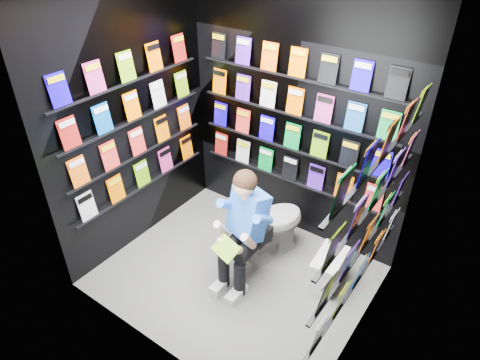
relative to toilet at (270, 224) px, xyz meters
The scene contains 13 objects.
floor 0.61m from the toilet, 99.47° to the right, with size 2.40×2.40×0.00m, color slate.
wall_back 1.07m from the toilet, 98.89° to the left, with size 2.40×0.04×2.60m, color black.
wall_front 1.75m from the toilet, 93.11° to the right, with size 2.40×0.04×2.60m, color black.
wall_left 1.66m from the toilet, 159.30° to the right, with size 0.04×2.00×2.60m, color black.
wall_right 1.54m from the toilet, 23.39° to the right, with size 0.04×2.00×2.60m, color black.
comics_back 1.06m from the toilet, 99.43° to the left, with size 2.10×0.06×1.37m, color red, non-canonical shape.
comics_left 1.64m from the toilet, 158.84° to the right, with size 0.06×1.70×1.37m, color red, non-canonical shape.
comics_right 1.52m from the toilet, 23.96° to the right, with size 0.06×1.70×1.37m, color red, non-canonical shape.
toilet is the anchor object (origin of this frame).
longbox 0.72m from the toilet, ahead, with size 0.22×0.41×0.31m, color white.
longbox_lid 0.69m from the toilet, ahead, with size 0.25×0.43×0.03m, color white.
reader 0.53m from the toilet, 90.00° to the right, with size 0.47×0.69×1.27m, color blue, non-canonical shape.
held_comic 0.76m from the toilet, 90.00° to the right, with size 0.25×0.01×0.18m, color green.
Camera 1 is at (1.77, -2.40, 3.07)m, focal length 32.00 mm.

